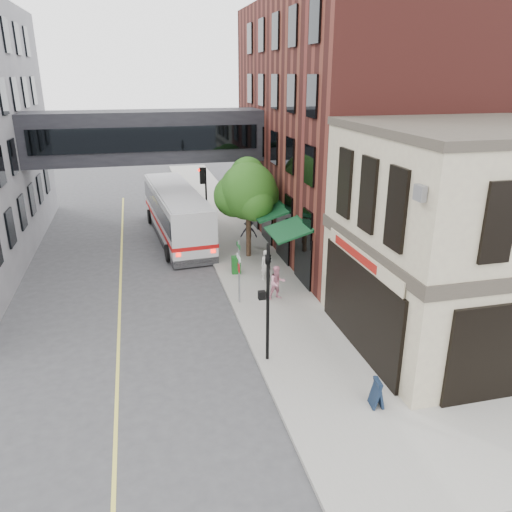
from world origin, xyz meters
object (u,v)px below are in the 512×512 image
bus (176,211)px  sandwich_board (377,393)px  pedestrian_b (277,283)px  pedestrian_a (266,265)px  newspaper_box (236,265)px  pedestrian_c (249,233)px

bus → sandwich_board: size_ratio=12.61×
pedestrian_b → sandwich_board: size_ratio=1.73×
pedestrian_a → newspaper_box: size_ratio=1.71×
pedestrian_a → newspaper_box: (-1.31, 1.23, -0.33)m
pedestrian_b → sandwich_board: (0.86, -8.45, -0.34)m
pedestrian_b → bus: bearing=101.0°
pedestrian_c → sandwich_board: 16.31m
pedestrian_b → pedestrian_c: (0.44, 7.86, -0.02)m
pedestrian_b → pedestrian_c: size_ratio=1.03×
pedestrian_a → pedestrian_b: 2.35m
bus → newspaper_box: size_ratio=12.78×
pedestrian_a → pedestrian_b: bearing=-98.8°
pedestrian_c → pedestrian_b: bearing=-77.0°
pedestrian_a → pedestrian_b: pedestrian_b is taller
pedestrian_a → bus: bearing=106.7°
pedestrian_b → pedestrian_c: 7.87m
pedestrian_c → pedestrian_a: bearing=-77.5°
sandwich_board → newspaper_box: bearing=106.3°
bus → pedestrian_c: bus is taller
newspaper_box → sandwich_board: sandwich_board is taller
pedestrian_a → sandwich_board: 10.82m
bus → sandwich_board: bus is taller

